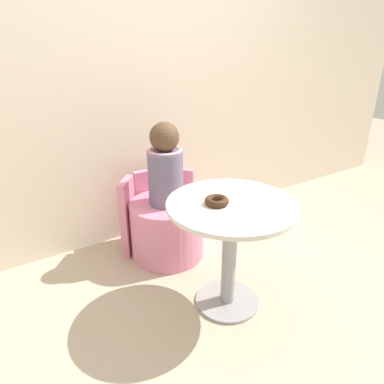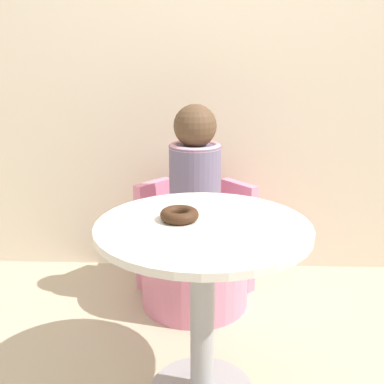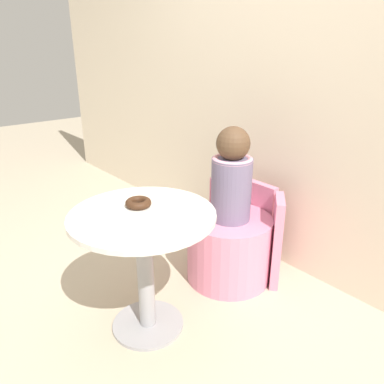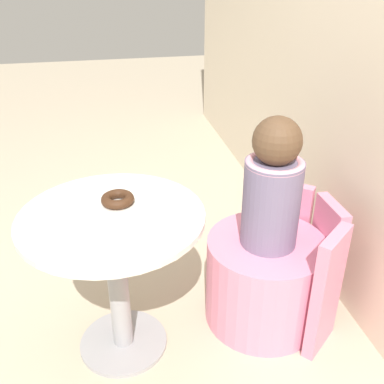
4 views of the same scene
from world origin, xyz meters
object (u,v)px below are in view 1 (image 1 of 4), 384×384
Objects in this scene: round_table at (231,231)px; tub_chair at (167,229)px; child_figure at (165,166)px; donut at (217,201)px.

round_table is 1.34× the size of tub_chair.
child_figure is 4.39× the size of donut.
tub_chair is 0.93× the size of child_figure.
round_table is 0.71m from tub_chair.
donut reaches higher than round_table.
round_table is 0.67m from child_figure.
tub_chair is at bearing 86.99° from donut.
tub_chair is 4.09× the size of donut.
child_figure is at bearing 94.01° from round_table.
donut is (-0.08, 0.03, 0.19)m from round_table.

